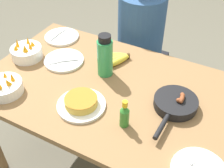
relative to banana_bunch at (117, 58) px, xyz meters
The scene contains 12 objects.
ground_plane 0.81m from the banana_bunch, 68.45° to the right, with size 14.00×14.00×0.00m, color #666051.
dining_table 0.29m from the banana_bunch, 68.45° to the right, with size 1.50×0.90×0.75m.
banana_bunch is the anchor object (origin of this frame).
skillet 0.51m from the banana_bunch, 26.04° to the right, with size 0.23×0.39×0.08m.
frittata_plate_center 0.44m from the banana_bunch, 87.23° to the right, with size 0.26×0.26×0.06m.
empty_plate_near_front 0.33m from the banana_bunch, 151.23° to the right, with size 0.25×0.25×0.02m.
empty_plate_far_left 0.47m from the banana_bunch, behind, with size 0.24×0.24×0.02m.
fruit_bowl_mango 0.68m from the banana_bunch, 126.82° to the right, with size 0.20×0.20×0.12m.
fruit_bowl_citrus 0.57m from the banana_bunch, 156.01° to the right, with size 0.19×0.19×0.13m.
water_bottle 0.18m from the banana_bunch, 91.15° to the right, with size 0.09×0.09×0.26m.
hot_sauce_bottle 0.53m from the banana_bunch, 58.76° to the right, with size 0.05×0.05×0.16m.
person_figure 0.53m from the banana_bunch, 94.25° to the left, with size 0.38×0.38×1.25m.
Camera 1 is at (0.55, -1.04, 1.79)m, focal length 45.00 mm.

